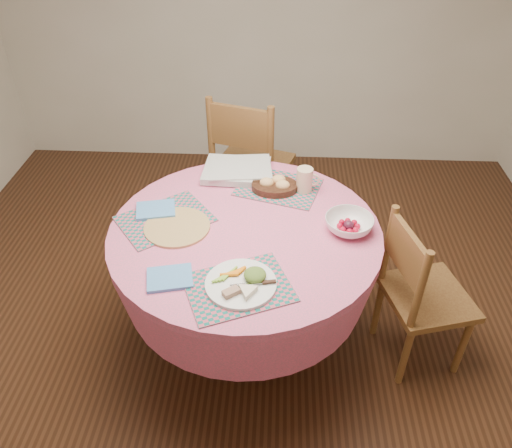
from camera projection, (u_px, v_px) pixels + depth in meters
The scene contains 16 objects.
ground at pixel (247, 338), 2.71m from camera, with size 4.00×4.00×0.00m, color #331C0F.
room_envelope at pixel (241, 2), 1.67m from camera, with size 4.01×4.01×2.71m.
dining_table at pixel (246, 261), 2.38m from camera, with size 1.24×1.24×0.75m.
chair_right at pixel (419, 292), 2.37m from camera, with size 0.47×0.48×0.85m.
chair_back at pixel (249, 163), 3.18m from camera, with size 0.57×0.56×0.99m.
placemat_front at pixel (238, 288), 1.95m from camera, with size 0.40×0.30×0.01m, color #126660.
placemat_left at pixel (165, 219), 2.31m from camera, with size 0.40×0.30×0.01m, color #126660.
placemat_back at pixel (278, 187), 2.53m from camera, with size 0.40×0.30×0.01m, color #126660.
wicker_trivet at pixel (177, 227), 2.26m from camera, with size 0.30×0.30×0.01m, color #AB874A.
napkin_near at pixel (170, 278), 1.99m from camera, with size 0.18×0.14×0.01m, color #4F8BCD.
napkin_far at pixel (156, 210), 2.35m from camera, with size 0.18×0.14×0.01m, color #4F8BCD.
dinner_plate at pixel (242, 283), 1.95m from camera, with size 0.28×0.28×0.05m.
bread_bowl at pixel (275, 185), 2.49m from camera, with size 0.23×0.23×0.08m.
latte_mug at pixel (305, 180), 2.46m from camera, with size 0.12×0.08×0.12m.
fruit_bowl at pixel (349, 224), 2.23m from camera, with size 0.26×0.26×0.07m.
newspaper_stack at pixel (237, 170), 2.62m from camera, with size 0.37×0.29×0.04m.
Camera 1 is at (0.14, -1.78, 2.14)m, focal length 35.00 mm.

